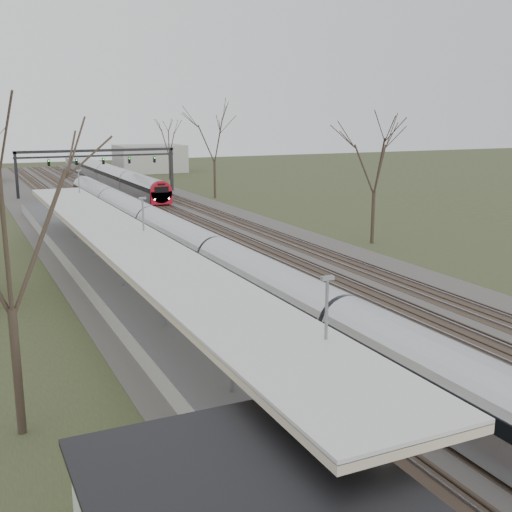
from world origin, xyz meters
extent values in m
cube|color=#474442|center=(0.00, 55.00, 0.05)|extent=(24.00, 160.00, 0.10)
cube|color=#4C3828|center=(-6.00, 55.00, 0.09)|extent=(2.60, 160.00, 0.06)
cube|color=gray|center=(-6.72, 55.00, 0.16)|extent=(0.07, 160.00, 0.12)
cube|color=gray|center=(-5.28, 55.00, 0.16)|extent=(0.07, 160.00, 0.12)
cube|color=#4C3828|center=(-2.50, 55.00, 0.09)|extent=(2.60, 160.00, 0.06)
cube|color=gray|center=(-3.22, 55.00, 0.16)|extent=(0.07, 160.00, 0.12)
cube|color=gray|center=(-1.78, 55.00, 0.16)|extent=(0.07, 160.00, 0.12)
cube|color=#4C3828|center=(1.00, 55.00, 0.09)|extent=(2.60, 160.00, 0.06)
cube|color=gray|center=(0.28, 55.00, 0.16)|extent=(0.07, 160.00, 0.12)
cube|color=gray|center=(1.72, 55.00, 0.16)|extent=(0.07, 160.00, 0.12)
cube|color=#4C3828|center=(4.50, 55.00, 0.09)|extent=(2.60, 160.00, 0.06)
cube|color=gray|center=(3.78, 55.00, 0.16)|extent=(0.07, 160.00, 0.12)
cube|color=gray|center=(5.22, 55.00, 0.16)|extent=(0.07, 160.00, 0.12)
cube|color=#4C3828|center=(8.00, 55.00, 0.09)|extent=(2.60, 160.00, 0.06)
cube|color=gray|center=(7.28, 55.00, 0.16)|extent=(0.07, 160.00, 0.12)
cube|color=gray|center=(8.72, 55.00, 0.16)|extent=(0.07, 160.00, 0.12)
cube|color=#9E9B93|center=(-9.05, 37.50, 0.50)|extent=(3.50, 69.00, 1.00)
cylinder|color=slate|center=(-9.05, 10.00, 2.50)|extent=(0.14, 0.14, 3.00)
cylinder|color=slate|center=(-9.05, 18.00, 2.50)|extent=(0.14, 0.14, 3.00)
cylinder|color=slate|center=(-9.05, 26.00, 2.50)|extent=(0.14, 0.14, 3.00)
cylinder|color=slate|center=(-9.05, 34.00, 2.50)|extent=(0.14, 0.14, 3.00)
cylinder|color=slate|center=(-9.05, 42.00, 2.50)|extent=(0.14, 0.14, 3.00)
cylinder|color=slate|center=(-9.05, 50.00, 2.50)|extent=(0.14, 0.14, 3.00)
cube|color=silver|center=(-9.05, 33.00, 4.05)|extent=(4.10, 50.00, 0.12)
cube|color=beige|center=(-9.05, 33.00, 3.88)|extent=(4.10, 50.00, 0.25)
cube|color=black|center=(-10.00, 85.00, 3.00)|extent=(0.35, 0.35, 6.00)
cube|color=black|center=(10.50, 85.00, 3.00)|extent=(0.35, 0.35, 6.00)
cube|color=black|center=(0.25, 85.00, 5.90)|extent=(21.00, 0.35, 0.35)
cube|color=black|center=(0.25, 85.00, 5.20)|extent=(21.00, 0.25, 0.25)
cube|color=black|center=(-6.00, 84.80, 4.50)|extent=(0.32, 0.22, 0.85)
sphere|color=#0CFF19|center=(-6.00, 84.66, 4.75)|extent=(0.16, 0.16, 0.16)
cube|color=black|center=(-2.50, 84.80, 4.50)|extent=(0.32, 0.22, 0.85)
sphere|color=#0CFF19|center=(-2.50, 84.66, 4.75)|extent=(0.16, 0.16, 0.16)
cube|color=black|center=(1.00, 84.80, 4.50)|extent=(0.32, 0.22, 0.85)
sphere|color=#0CFF19|center=(1.00, 84.66, 4.75)|extent=(0.16, 0.16, 0.16)
cube|color=black|center=(4.50, 84.80, 4.50)|extent=(0.32, 0.22, 0.85)
sphere|color=#0CFF19|center=(4.50, 84.66, 4.75)|extent=(0.16, 0.16, 0.16)
cube|color=black|center=(8.00, 84.80, 4.50)|extent=(0.32, 0.22, 0.85)
sphere|color=#0CFF19|center=(8.00, 84.66, 4.75)|extent=(0.16, 0.16, 0.16)
cylinder|color=#2D231C|center=(-16.00, 20.00, 2.25)|extent=(0.30, 0.30, 4.50)
cylinder|color=#2D231C|center=(14.00, 42.00, 2.25)|extent=(0.30, 0.30, 4.50)
cube|color=#AAADB5|center=(-2.50, 43.35, 1.10)|extent=(2.55, 75.00, 1.60)
cylinder|color=#AAADB5|center=(-2.50, 43.35, 1.75)|extent=(2.60, 74.70, 2.60)
cube|color=black|center=(-2.50, 43.35, 1.85)|extent=(2.62, 74.40, 0.55)
cube|color=black|center=(-2.50, 43.35, 0.17)|extent=(1.80, 74.00, 0.35)
cube|color=#AAADB5|center=(4.50, 100.51, 1.10)|extent=(2.55, 60.00, 1.60)
cylinder|color=#AAADB5|center=(4.50, 100.51, 1.75)|extent=(2.60, 59.70, 2.60)
cube|color=black|center=(4.50, 100.51, 1.85)|extent=(2.62, 59.40, 0.55)
cube|color=#A80919|center=(4.50, 70.61, 1.05)|extent=(2.55, 0.50, 1.50)
cylinder|color=#A80919|center=(4.50, 70.66, 1.75)|extent=(2.60, 0.60, 2.60)
cube|color=black|center=(4.50, 70.39, 2.05)|extent=(1.70, 0.12, 0.70)
sphere|color=white|center=(3.65, 70.41, 0.95)|extent=(0.22, 0.22, 0.22)
sphere|color=white|center=(5.35, 70.41, 0.95)|extent=(0.22, 0.22, 0.22)
cube|color=black|center=(4.50, 100.51, 0.17)|extent=(1.80, 59.00, 0.35)
imported|color=#2F2A52|center=(-8.84, 9.75, 1.77)|extent=(0.55, 0.66, 1.53)
camera|label=1|loc=(-17.35, -1.52, 10.70)|focal=45.00mm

